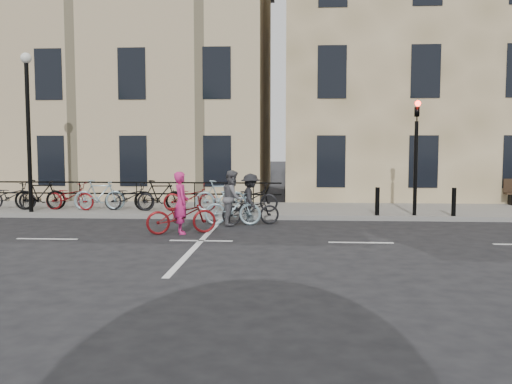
# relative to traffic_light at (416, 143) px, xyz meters

# --- Properties ---
(ground) EXTENTS (120.00, 120.00, 0.00)m
(ground) POSITION_rel_traffic_light_xyz_m (-6.20, -4.34, -2.45)
(ground) COLOR black
(ground) RESTS_ON ground
(sidewalk) EXTENTS (46.00, 4.00, 0.15)m
(sidewalk) POSITION_rel_traffic_light_xyz_m (-10.20, 1.66, -2.38)
(sidewalk) COLOR slate
(sidewalk) RESTS_ON ground
(building_east) EXTENTS (14.00, 10.00, 12.00)m
(building_east) POSITION_rel_traffic_light_xyz_m (2.80, 8.66, 3.70)
(building_east) COLOR #9A865D
(building_east) RESTS_ON sidewalk
(building_west) EXTENTS (20.00, 10.00, 10.00)m
(building_west) POSITION_rel_traffic_light_xyz_m (-15.20, 8.66, 2.70)
(building_west) COLOR tan
(building_west) RESTS_ON sidewalk
(traffic_light) EXTENTS (0.18, 0.30, 3.90)m
(traffic_light) POSITION_rel_traffic_light_xyz_m (0.00, 0.00, 0.00)
(traffic_light) COLOR black
(traffic_light) RESTS_ON sidewalk
(lamp_post) EXTENTS (0.36, 0.36, 5.28)m
(lamp_post) POSITION_rel_traffic_light_xyz_m (-12.70, 0.06, 1.04)
(lamp_post) COLOR black
(lamp_post) RESTS_ON sidewalk
(bollard_east) EXTENTS (0.14, 0.14, 0.90)m
(bollard_east) POSITION_rel_traffic_light_xyz_m (-1.20, -0.09, -1.85)
(bollard_east) COLOR black
(bollard_east) RESTS_ON sidewalk
(bollard_west) EXTENTS (0.14, 0.14, 0.90)m
(bollard_west) POSITION_rel_traffic_light_xyz_m (1.20, -0.09, -1.85)
(bollard_west) COLOR black
(bollard_west) RESTS_ON sidewalk
(parked_bikes) EXTENTS (10.40, 1.23, 1.05)m
(parked_bikes) POSITION_rel_traffic_light_xyz_m (-9.50, 0.70, -1.81)
(parked_bikes) COLOR black
(parked_bikes) RESTS_ON sidewalk
(cyclist_pink) EXTENTS (2.01, 1.27, 1.69)m
(cyclist_pink) POSITION_rel_traffic_light_xyz_m (-6.92, -3.24, -1.87)
(cyclist_pink) COLOR maroon
(cyclist_pink) RESTS_ON ground
(cyclist_grey) EXTENTS (1.72, 0.81, 1.65)m
(cyclist_grey) POSITION_rel_traffic_light_xyz_m (-5.70, -1.54, -1.78)
(cyclist_grey) COLOR #89A8B4
(cyclist_grey) RESTS_ON ground
(cyclist_dark) EXTENTS (1.83, 1.10, 1.55)m
(cyclist_dark) POSITION_rel_traffic_light_xyz_m (-5.17, -1.38, -1.84)
(cyclist_dark) COLOR black
(cyclist_dark) RESTS_ON ground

